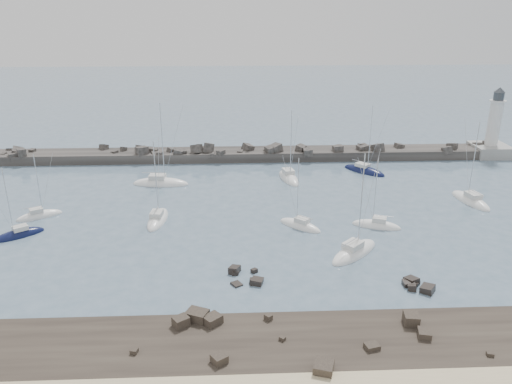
% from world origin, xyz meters
% --- Properties ---
extents(ground, '(400.00, 400.00, 0.00)m').
position_xyz_m(ground, '(0.00, 0.00, 0.00)').
color(ground, slate).
rests_on(ground, ground).
extents(rock_shelf, '(140.00, 12.27, 1.88)m').
position_xyz_m(rock_shelf, '(0.05, -21.97, 0.02)').
color(rock_shelf, '#2A221D').
rests_on(rock_shelf, ground).
extents(rock_cluster_near, '(4.08, 4.37, 1.31)m').
position_xyz_m(rock_cluster_near, '(-4.26, -8.75, 0.15)').
color(rock_cluster_near, black).
rests_on(rock_cluster_near, ground).
extents(rock_cluster_far, '(3.27, 3.86, 1.39)m').
position_xyz_m(rock_cluster_far, '(14.65, -11.36, 0.11)').
color(rock_cluster_far, black).
rests_on(rock_cluster_far, ground).
extents(breakwater, '(115.00, 6.78, 5.23)m').
position_xyz_m(breakwater, '(-7.59, 37.94, 0.33)').
color(breakwater, '#312E2C').
rests_on(breakwater, ground).
extents(lighthouse, '(7.00, 7.00, 14.60)m').
position_xyz_m(lighthouse, '(47.00, 38.00, 3.09)').
color(lighthouse, gray).
rests_on(lighthouse, ground).
extents(sailboat_0, '(6.52, 4.89, 10.26)m').
position_xyz_m(sailboat_0, '(-33.72, 9.98, 0.13)').
color(sailboat_0, white).
rests_on(sailboat_0, ground).
extents(sailboat_1, '(6.55, 5.52, 10.57)m').
position_xyz_m(sailboat_1, '(-34.14, 3.57, 0.13)').
color(sailboat_1, '#0D1439').
rests_on(sailboat_1, ground).
extents(sailboat_2, '(3.19, 8.09, 12.57)m').
position_xyz_m(sailboat_2, '(-16.26, 7.87, 0.14)').
color(sailboat_2, white).
rests_on(sailboat_2, ground).
extents(sailboat_3, '(9.88, 3.90, 15.21)m').
position_xyz_m(sailboat_3, '(-17.94, 23.31, 0.15)').
color(sailboat_3, white).
rests_on(sailboat_3, ground).
extents(sailboat_4, '(6.39, 6.05, 10.76)m').
position_xyz_m(sailboat_4, '(3.86, 4.89, 0.13)').
color(sailboat_4, white).
rests_on(sailboat_4, ground).
extents(sailboat_5, '(4.33, 8.83, 13.49)m').
position_xyz_m(sailboat_5, '(4.44, 25.12, 0.15)').
color(sailboat_5, white).
rests_on(sailboat_5, ground).
extents(sailboat_6, '(8.19, 8.03, 13.92)m').
position_xyz_m(sailboat_6, '(9.58, -3.41, 0.15)').
color(sailboat_6, white).
rests_on(sailboat_6, ground).
extents(sailboat_7, '(7.75, 8.11, 13.46)m').
position_xyz_m(sailboat_7, '(18.83, 28.69, 0.13)').
color(sailboat_7, '#0D1439').
rests_on(sailboat_7, ground).
extents(sailboat_8, '(7.05, 4.31, 10.83)m').
position_xyz_m(sailboat_8, '(14.53, 4.44, 0.14)').
color(sailboat_8, white).
rests_on(sailboat_8, ground).
extents(sailboat_9, '(4.55, 9.02, 13.68)m').
position_xyz_m(sailboat_9, '(31.78, 12.97, 0.14)').
color(sailboat_9, white).
rests_on(sailboat_9, ground).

